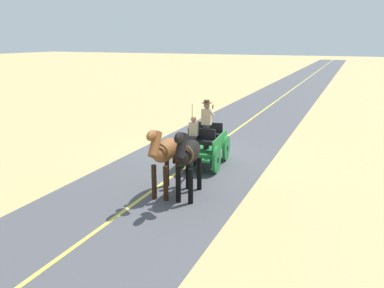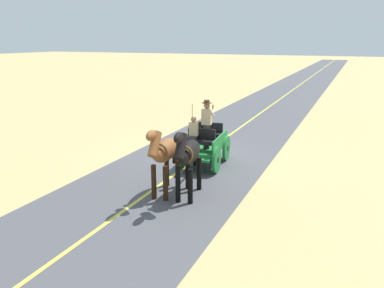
% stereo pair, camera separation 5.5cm
% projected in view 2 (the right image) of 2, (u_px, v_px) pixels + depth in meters
% --- Properties ---
extents(ground_plane, '(200.00, 200.00, 0.00)m').
position_uv_depth(ground_plane, '(201.00, 156.00, 15.49)').
color(ground_plane, tan).
extents(road_surface, '(5.59, 160.00, 0.01)m').
position_uv_depth(road_surface, '(201.00, 155.00, 15.49)').
color(road_surface, '#4C4C51').
rests_on(road_surface, ground).
extents(road_centre_stripe, '(0.12, 160.00, 0.00)m').
position_uv_depth(road_centre_stripe, '(201.00, 155.00, 15.49)').
color(road_centre_stripe, '#DBCC4C').
rests_on(road_centre_stripe, road_surface).
extents(horse_drawn_carriage, '(1.64, 4.52, 2.50)m').
position_uv_depth(horse_drawn_carriage, '(204.00, 144.00, 14.11)').
color(horse_drawn_carriage, '#1E7233').
rests_on(horse_drawn_carriage, ground).
extents(horse_near_side, '(0.80, 2.15, 2.21)m').
position_uv_depth(horse_near_side, '(188.00, 155.00, 11.09)').
color(horse_near_side, black).
rests_on(horse_near_side, ground).
extents(horse_off_side, '(0.74, 2.14, 2.21)m').
position_uv_depth(horse_off_side, '(164.00, 152.00, 11.30)').
color(horse_off_side, brown).
rests_on(horse_off_side, ground).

